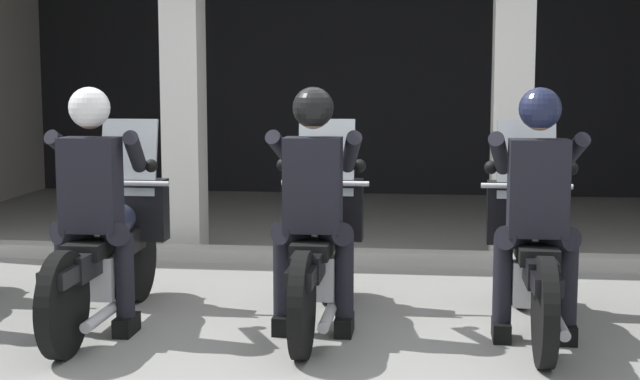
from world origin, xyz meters
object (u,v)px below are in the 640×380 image
(police_officer_center, at_px, (314,189))
(police_officer_right, at_px, (537,193))
(motorcycle_left, at_px, (110,249))
(police_officer_left, at_px, (93,189))
(motorcycle_center, at_px, (319,249))
(motorcycle_right, at_px, (531,253))

(police_officer_center, xyz_separation_m, police_officer_right, (1.39, -0.00, 0.00))
(motorcycle_left, bearing_deg, police_officer_center, -8.76)
(motorcycle_left, height_order, police_officer_left, police_officer_left)
(motorcycle_center, distance_m, motorcycle_right, 1.39)
(motorcycle_right, bearing_deg, police_officer_right, -94.35)
(motorcycle_left, relative_size, motorcycle_center, 1.00)
(motorcycle_left, distance_m, motorcycle_center, 1.40)
(police_officer_left, bearing_deg, motorcycle_center, 13.94)
(police_officer_right, bearing_deg, police_officer_left, 179.28)
(police_officer_left, distance_m, motorcycle_center, 1.53)
(motorcycle_left, relative_size, police_officer_left, 1.29)
(police_officer_right, bearing_deg, motorcycle_right, 85.65)
(motorcycle_right, height_order, police_officer_right, police_officer_right)
(police_officer_center, relative_size, police_officer_right, 1.00)
(police_officer_left, relative_size, motorcycle_right, 0.78)
(police_officer_left, bearing_deg, police_officer_center, 2.87)
(police_officer_left, height_order, police_officer_right, same)
(motorcycle_left, bearing_deg, police_officer_right, -6.32)
(police_officer_left, relative_size, motorcycle_center, 0.78)
(motorcycle_center, height_order, police_officer_right, police_officer_right)
(police_officer_right, bearing_deg, motorcycle_left, 173.45)
(police_officer_center, xyz_separation_m, motorcycle_right, (1.39, 0.28, -0.44))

